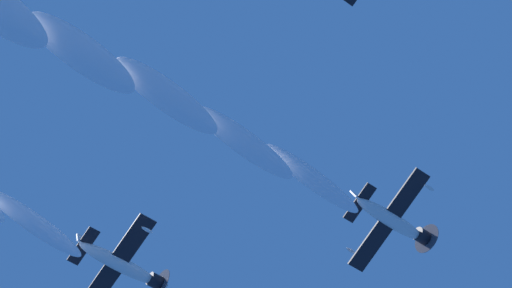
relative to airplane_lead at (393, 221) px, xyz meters
name	(u,v)px	position (x,y,z in m)	size (l,w,h in m)	color
airplane_lead	(393,221)	(0.00, 0.00, 0.00)	(7.68, 8.32, 3.55)	silver
airplane_left_wingman	(122,265)	(-13.94, 13.81, -1.09)	(7.68, 8.40, 2.93)	silver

